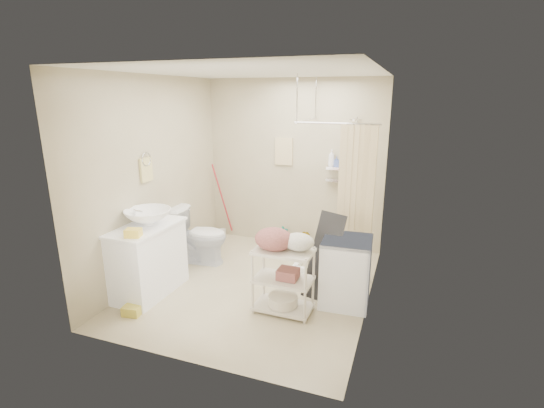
{
  "coord_description": "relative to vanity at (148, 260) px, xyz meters",
  "views": [
    {
      "loc": [
        1.74,
        -4.23,
        2.36
      ],
      "look_at": [
        0.13,
        0.25,
        1.03
      ],
      "focal_mm": 26.0,
      "sensor_mm": 36.0,
      "label": 1
    }
  ],
  "objects": [
    {
      "name": "ironing_board",
      "position": [
        2.04,
        0.57,
        0.11
      ],
      "size": [
        0.31,
        0.1,
        1.08
      ],
      "primitive_type": null,
      "rotation": [
        0.0,
        0.0,
        -0.04
      ],
      "color": "black",
      "rests_on": "ground"
    },
    {
      "name": "potted_plant_a",
      "position": [
        1.06,
        2.02,
        -0.27
      ],
      "size": [
        0.2,
        0.19,
        0.32
      ],
      "primitive_type": "imported",
      "rotation": [
        0.0,
        0.0,
        0.59
      ],
      "color": "brown",
      "rests_on": "ground"
    },
    {
      "name": "floor",
      "position": [
        1.16,
        0.6,
        -0.43
      ],
      "size": [
        3.2,
        3.2,
        0.0
      ],
      "primitive_type": "plane",
      "color": "#BEB28E",
      "rests_on": "ground"
    },
    {
      "name": "tp_holder",
      "position": [
        -0.2,
        0.65,
        0.29
      ],
      "size": [
        0.08,
        0.12,
        0.14
      ],
      "primitive_type": null,
      "color": "white",
      "rests_on": "wall_left"
    },
    {
      "name": "wall_right",
      "position": [
        2.56,
        0.6,
        0.87
      ],
      "size": [
        0.04,
        3.2,
        2.6
      ],
      "primitive_type": "cube",
      "color": "#B8AE8F",
      "rests_on": "ground"
    },
    {
      "name": "counter_basket",
      "position": [
        0.12,
        -0.35,
        0.47
      ],
      "size": [
        0.19,
        0.17,
        0.09
      ],
      "primitive_type": "cube",
      "rotation": [
        0.0,
        0.0,
        0.29
      ],
      "color": "yellow",
      "rests_on": "vanity"
    },
    {
      "name": "hanging_towel",
      "position": [
        1.01,
        2.18,
        1.07
      ],
      "size": [
        0.28,
        0.03,
        0.42
      ],
      "primitive_type": "cube",
      "color": "beige",
      "rests_on": "wall_back"
    },
    {
      "name": "sink",
      "position": [
        0.01,
        0.06,
        0.52
      ],
      "size": [
        0.66,
        0.66,
        0.19
      ],
      "primitive_type": "imported",
      "rotation": [
        0.0,
        0.0,
        -0.24
      ],
      "color": "white",
      "rests_on": "vanity"
    },
    {
      "name": "wall_front",
      "position": [
        1.16,
        -1.0,
        0.87
      ],
      "size": [
        2.8,
        0.04,
        2.6
      ],
      "primitive_type": "cube",
      "color": "#B8AE8F",
      "rests_on": "ground"
    },
    {
      "name": "floor_basket",
      "position": [
        0.14,
        -0.51,
        -0.35
      ],
      "size": [
        0.31,
        0.25,
        0.15
      ],
      "primitive_type": "cube",
      "rotation": [
        0.0,
        0.0,
        0.14
      ],
      "color": "gold",
      "rests_on": "ground"
    },
    {
      "name": "wall_left",
      "position": [
        -0.24,
        0.6,
        0.87
      ],
      "size": [
        0.04,
        3.2,
        2.6
      ],
      "primitive_type": "cube",
      "color": "#B8AE8F",
      "rests_on": "ground"
    },
    {
      "name": "shampoo_bottle_b",
      "position": [
        1.85,
        2.14,
        0.97
      ],
      "size": [
        0.08,
        0.08,
        0.15
      ],
      "primitive_type": "imported",
      "rotation": [
        0.0,
        0.0,
        0.24
      ],
      "color": "#495EA7",
      "rests_on": "shower"
    },
    {
      "name": "shampoo_bottle_a",
      "position": [
        1.77,
        2.14,
        1.02
      ],
      "size": [
        0.13,
        0.13,
        0.25
      ],
      "primitive_type": "imported",
      "rotation": [
        0.0,
        0.0,
        0.42
      ],
      "color": "silver",
      "rests_on": "shower"
    },
    {
      "name": "mop",
      "position": [
        -0.06,
        2.1,
        0.2
      ],
      "size": [
        0.14,
        0.14,
        1.25
      ],
      "primitive_type": null,
      "rotation": [
        0.0,
        0.0,
        -0.25
      ],
      "color": "#AB242E",
      "rests_on": "ground"
    },
    {
      "name": "laundry_rack",
      "position": [
        1.68,
        0.13,
        0.01
      ],
      "size": [
        0.65,
        0.39,
        0.89
      ],
      "primitive_type": null,
      "rotation": [
        0.0,
        0.0,
        -0.02
      ],
      "color": "beige",
      "rests_on": "ground"
    },
    {
      "name": "shower",
      "position": [
        2.01,
        1.65,
        0.62
      ],
      "size": [
        1.1,
        1.1,
        2.1
      ],
      "primitive_type": null,
      "color": "white",
      "rests_on": "ground"
    },
    {
      "name": "towel_ring",
      "position": [
        -0.22,
        0.4,
        1.04
      ],
      "size": [
        0.04,
        0.22,
        0.34
      ],
      "primitive_type": null,
      "color": "#DACD7D",
      "rests_on": "wall_left"
    },
    {
      "name": "ceiling",
      "position": [
        1.16,
        0.6,
        2.17
      ],
      "size": [
        2.8,
        3.2,
        0.04
      ],
      "primitive_type": "cube",
      "color": "silver",
      "rests_on": "ground"
    },
    {
      "name": "wall_back",
      "position": [
        1.16,
        2.2,
        0.87
      ],
      "size": [
        2.8,
        0.04,
        2.6
      ],
      "primitive_type": "cube",
      "color": "#B8AE8F",
      "rests_on": "ground"
    },
    {
      "name": "vanity",
      "position": [
        0.0,
        0.0,
        0.0
      ],
      "size": [
        0.57,
        0.99,
        0.86
      ],
      "primitive_type": "cube",
      "rotation": [
        0.0,
        0.0,
        -0.02
      ],
      "color": "white",
      "rests_on": "ground"
    },
    {
      "name": "washing_machine",
      "position": [
        2.3,
        0.56,
        -0.03
      ],
      "size": [
        0.57,
        0.59,
        0.79
      ],
      "primitive_type": "cube",
      "rotation": [
        0.0,
        0.0,
        0.05
      ],
      "color": "white",
      "rests_on": "ground"
    },
    {
      "name": "toilet",
      "position": [
        0.12,
        1.02,
        -0.02
      ],
      "size": [
        0.84,
        0.53,
        0.81
      ],
      "primitive_type": "imported",
      "rotation": [
        0.0,
        0.0,
        1.67
      ],
      "color": "silver",
      "rests_on": "ground"
    },
    {
      "name": "potted_plant_b",
      "position": [
        1.44,
        2.02,
        -0.28
      ],
      "size": [
        0.21,
        0.21,
        0.3
      ],
      "primitive_type": "imported",
      "rotation": [
        0.0,
        0.0,
        -0.68
      ],
      "color": "#9C623A",
      "rests_on": "ground"
    }
  ]
}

